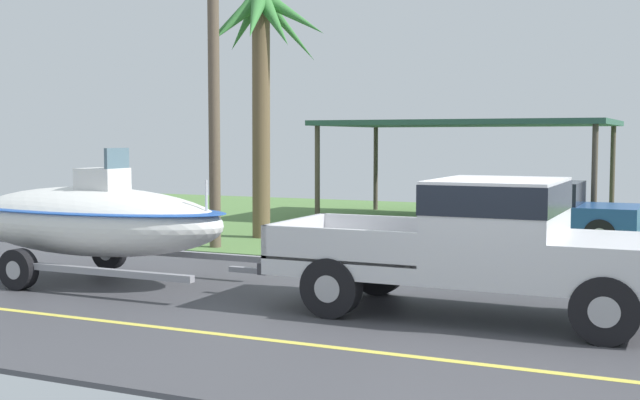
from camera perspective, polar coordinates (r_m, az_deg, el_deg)
The scene contains 7 objects.
ground at distance 18.94m, azimuth 16.78°, elevation -3.08°, with size 36.00×22.00×0.11m.
pickup_truck_towing at distance 11.10m, azimuth 11.94°, elevation -2.76°, with size 5.46×2.06×1.83m.
boat_on_trailer at distance 14.15m, azimuth -15.54°, elevation -1.35°, with size 6.33×2.42×2.20m.
parked_sedan_near at distance 19.44m, azimuth 14.27°, elevation -0.81°, with size 4.56×1.94×1.38m.
carport_awning at distance 23.32m, azimuth 10.21°, elevation 5.08°, with size 7.68×4.95×2.83m.
palm_tree_near_left at distance 19.22m, azimuth -4.04°, elevation 10.60°, with size 3.03×3.28×5.91m.
utility_pole at distance 17.61m, azimuth -7.33°, elevation 9.53°, with size 0.24×1.80×7.65m.
Camera 1 is at (2.53, -10.23, 2.38)m, focal length 46.49 mm.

